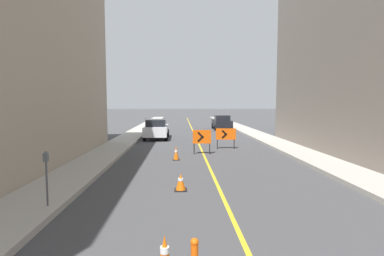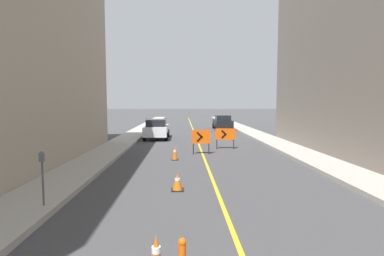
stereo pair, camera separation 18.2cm
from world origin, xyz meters
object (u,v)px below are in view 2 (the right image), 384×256
Objects in this scene: parked_car_curb_near at (157,129)px; parking_meter_near_curb at (42,167)px; arrow_barricade_primary at (201,138)px; parking_meter_far_curb at (146,121)px; arrow_barricade_secondary at (225,135)px; traffic_cone_third at (178,182)px; traffic_cone_second at (156,255)px; parked_car_curb_mid at (223,122)px; traffic_cone_fourth at (175,153)px.

parking_meter_near_curb is (-1.60, -16.41, 0.40)m from parked_car_curb_near.
arrow_barricade_primary is 1.04× the size of parking_meter_far_curb.
traffic_cone_third is at bearing -103.26° from arrow_barricade_secondary.
traffic_cone_second is 19.55m from parked_car_curb_near.
arrow_barricade_primary is 0.94× the size of parking_meter_near_curb.
parking_meter_far_curb is at bearing 97.31° from traffic_cone_second.
parking_meter_far_curb is (-8.10, -2.22, 0.32)m from parked_car_curb_mid.
parking_meter_near_curb reaches higher than traffic_cone_fourth.
parked_car_curb_mid reaches higher than traffic_cone_third.
arrow_barricade_secondary is (1.66, 1.94, -0.05)m from arrow_barricade_primary.
parking_meter_near_curb is at bearing -107.70° from parked_car_curb_mid.
traffic_cone_fourth is at bearing 65.26° from parking_meter_near_curb.
traffic_cone_third is 4.11m from parking_meter_near_curb.
traffic_cone_fourth reaches higher than traffic_cone_third.
arrow_barricade_secondary is at bearing 72.22° from traffic_cone_third.
arrow_barricade_primary is 0.32× the size of parked_car_curb_near.
traffic_cone_second is 0.16× the size of parked_car_curb_near.
arrow_barricade_primary reaches higher than traffic_cone_fourth.
parking_meter_near_curb is (-8.10, -24.68, 0.40)m from parked_car_curb_mid.
arrow_barricade_primary is at bearing -125.97° from arrow_barricade_secondary.
parking_meter_far_curb is (-6.42, 11.63, 0.21)m from arrow_barricade_secondary.
parked_car_curb_near reaches higher than traffic_cone_fourth.
arrow_barricade_primary is at bearing 49.29° from traffic_cone_fourth.
traffic_cone_fourth is at bearing -129.78° from arrow_barricade_primary.
parked_car_curb_mid is at bearing 80.13° from traffic_cone_second.
traffic_cone_fourth is 4.80m from arrow_barricade_secondary.
parking_meter_far_curb is (-3.55, 20.59, 0.83)m from traffic_cone_third.
parking_meter_near_curb is at bearing -152.28° from traffic_cone_third.
traffic_cone_second is 28.17m from parked_car_curb_mid.
parking_meter_near_curb reaches higher than parked_car_curb_near.
parking_meter_near_curb is (-4.76, -8.88, 0.25)m from arrow_barricade_primary.
parking_meter_near_curb is at bearing -90.00° from parking_meter_far_curb.
arrow_barricade_secondary is (3.15, 13.89, 0.55)m from traffic_cone_second.
arrow_barricade_secondary is 0.98× the size of parking_meter_far_curb.
parking_meter_near_curb reaches higher than parked_car_curb_mid.
traffic_cone_second is at bearing -98.24° from arrow_barricade_secondary.
traffic_cone_fourth is 7.98m from parking_meter_near_curb.
parked_car_curb_near is (-3.16, 7.53, -0.15)m from arrow_barricade_primary.
arrow_barricade_primary is 14.38m from parking_meter_far_curb.
parking_meter_far_curb is at bearing 104.42° from parked_car_curb_near.
parked_car_curb_near is at bearing 84.43° from parking_meter_near_curb.
parking_meter_near_curb reaches higher than traffic_cone_second.
traffic_cone_third is at bearing -87.58° from traffic_cone_fourth.
parking_meter_far_curb is (-1.60, 6.05, 0.32)m from parked_car_curb_near.
traffic_cone_third is 20.91m from parking_meter_far_curb.
parked_car_curb_mid reaches higher than parking_meter_far_curb.
parking_meter_far_curb is (-4.76, 13.57, 0.17)m from arrow_barricade_primary.
traffic_cone_second is 0.16× the size of parked_car_curb_mid.
parking_meter_near_curb reaches higher than arrow_barricade_secondary.
arrow_barricade_primary is (1.44, 1.67, 0.59)m from traffic_cone_fourth.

